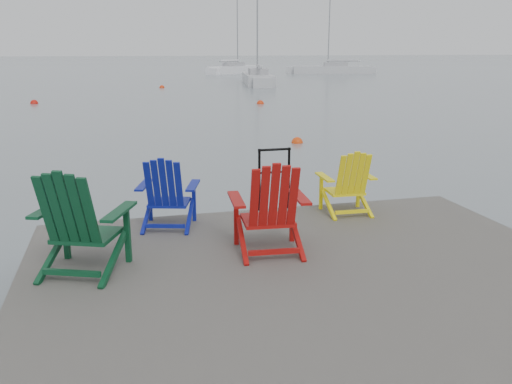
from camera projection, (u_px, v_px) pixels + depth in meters
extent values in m
plane|color=slate|center=(316.00, 322.00, 5.66)|extent=(400.00, 400.00, 0.00)
cube|color=#322E2C|center=(317.00, 287.00, 5.55)|extent=(6.00, 5.00, 0.20)
cylinder|color=black|center=(64.00, 288.00, 7.15)|extent=(0.26, 0.26, 1.20)
cylinder|color=black|center=(262.00, 268.00, 7.79)|extent=(0.26, 0.26, 1.20)
cylinder|color=black|center=(429.00, 252.00, 8.44)|extent=(0.26, 0.26, 1.20)
cylinder|color=black|center=(259.00, 180.00, 7.71)|extent=(0.04, 0.04, 0.90)
cylinder|color=black|center=(289.00, 178.00, 7.82)|extent=(0.04, 0.04, 0.90)
cylinder|color=black|center=(274.00, 150.00, 7.65)|extent=(0.48, 0.04, 0.04)
cylinder|color=black|center=(274.00, 172.00, 7.74)|extent=(0.44, 0.03, 0.03)
cube|color=#0A3B20|center=(87.00, 235.00, 5.69)|extent=(0.76, 0.72, 0.04)
cube|color=#0A3B20|center=(66.00, 231.00, 5.96)|extent=(0.07, 0.07, 0.63)
cube|color=#0A3B20|center=(127.00, 234.00, 5.87)|extent=(0.07, 0.07, 0.63)
cube|color=#0A3B20|center=(49.00, 209.00, 5.64)|extent=(0.38, 0.69, 0.03)
cube|color=#0A3B20|center=(119.00, 211.00, 5.54)|extent=(0.38, 0.69, 0.03)
cube|color=#0A3B20|center=(68.00, 211.00, 5.24)|extent=(0.62, 0.48, 0.77)
cube|color=navy|center=(169.00, 202.00, 7.11)|extent=(0.61, 0.57, 0.04)
cube|color=navy|center=(150.00, 201.00, 7.31)|extent=(0.06, 0.06, 0.53)
cube|color=navy|center=(194.00, 202.00, 7.29)|extent=(0.06, 0.06, 0.53)
cube|color=navy|center=(144.00, 185.00, 7.04)|extent=(0.27, 0.59, 0.03)
cube|color=navy|center=(193.00, 185.00, 7.02)|extent=(0.27, 0.59, 0.03)
cube|color=navy|center=(164.00, 185.00, 6.73)|extent=(0.52, 0.36, 0.65)
cube|color=#A10E0B|center=(268.00, 220.00, 6.24)|extent=(0.61, 0.56, 0.04)
cube|color=#A10E0B|center=(236.00, 220.00, 6.40)|extent=(0.06, 0.06, 0.61)
cube|color=#A10E0B|center=(292.00, 217.00, 6.51)|extent=(0.06, 0.06, 0.61)
cube|color=#A10E0B|center=(236.00, 199.00, 6.09)|extent=(0.18, 0.67, 0.03)
cube|color=#A10E0B|center=(300.00, 197.00, 6.21)|extent=(0.18, 0.67, 0.03)
cube|color=#A10E0B|center=(274.00, 198.00, 5.81)|extent=(0.55, 0.32, 0.74)
cube|color=#FFEA0E|center=(344.00, 191.00, 7.70)|extent=(0.50, 0.45, 0.04)
cube|color=#FFEA0E|center=(321.00, 192.00, 7.82)|extent=(0.05, 0.05, 0.51)
cube|color=#FFEA0E|center=(358.00, 190.00, 7.94)|extent=(0.05, 0.05, 0.51)
cube|color=#FFEA0E|center=(325.00, 177.00, 7.56)|extent=(0.13, 0.56, 0.03)
cube|color=#FFEA0E|center=(366.00, 175.00, 7.69)|extent=(0.13, 0.56, 0.03)
cube|color=#FFEA0E|center=(353.00, 175.00, 7.34)|extent=(0.46, 0.25, 0.63)
cube|color=#BABBBE|center=(258.00, 81.00, 42.55)|extent=(3.23, 7.91, 1.10)
cube|color=#9E9EA3|center=(258.00, 72.00, 42.00)|extent=(1.76, 2.50, 0.55)
cylinder|color=gray|center=(257.00, 10.00, 41.55)|extent=(0.12, 0.12, 9.61)
cube|color=white|center=(236.00, 71.00, 61.26)|extent=(7.28, 6.88, 1.10)
cube|color=#9E9EA3|center=(234.00, 65.00, 60.76)|extent=(2.74, 2.68, 0.55)
cylinder|color=gray|center=(237.00, 20.00, 60.16)|extent=(0.12, 0.12, 9.94)
cube|color=silver|center=(332.00, 71.00, 60.92)|extent=(8.83, 4.58, 1.10)
cube|color=#9E9EA3|center=(336.00, 65.00, 60.72)|extent=(2.90, 2.23, 0.55)
cylinder|color=gray|center=(330.00, 16.00, 59.42)|extent=(0.12, 0.12, 10.69)
sphere|color=#E3400D|center=(297.00, 143.00, 16.33)|extent=(0.35, 0.35, 0.35)
sphere|color=red|center=(34.00, 104.00, 27.86)|extent=(0.40, 0.40, 0.40)
sphere|color=red|center=(260.00, 104.00, 27.76)|extent=(0.37, 0.37, 0.37)
sphere|color=red|center=(162.00, 88.00, 38.96)|extent=(0.37, 0.37, 0.37)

